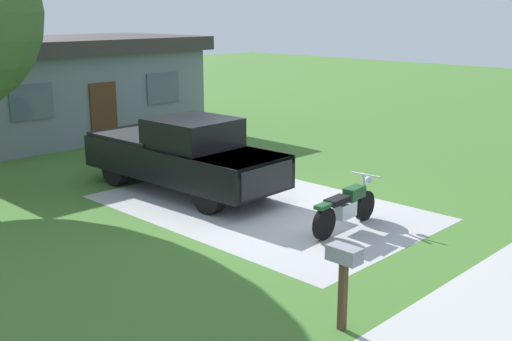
# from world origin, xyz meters

# --- Properties ---
(ground_plane) EXTENTS (80.00, 80.00, 0.00)m
(ground_plane) POSITION_xyz_m (0.00, 0.00, 0.00)
(ground_plane) COLOR #42712C
(driveway_pad) EXTENTS (4.91, 7.52, 0.01)m
(driveway_pad) POSITION_xyz_m (0.00, 0.00, 0.00)
(driveway_pad) COLOR #ACACAC
(driveway_pad) RESTS_ON ground
(motorcycle) EXTENTS (2.21, 0.70, 1.09)m
(motorcycle) POSITION_xyz_m (0.17, -2.27, 0.47)
(motorcycle) COLOR black
(motorcycle) RESTS_ON ground
(pickup_truck) EXTENTS (2.23, 5.70, 1.90)m
(pickup_truck) POSITION_xyz_m (-0.39, 2.41, 0.95)
(pickup_truck) COLOR black
(pickup_truck) RESTS_ON ground
(mailbox) EXTENTS (0.26, 0.48, 1.26)m
(mailbox) POSITION_xyz_m (-3.31, -4.78, 0.98)
(mailbox) COLOR #4C3823
(mailbox) RESTS_ON ground
(neighbor_house) EXTENTS (9.60, 5.60, 3.50)m
(neighbor_house) POSITION_xyz_m (1.37, 11.26, 1.79)
(neighbor_house) COLOR slate
(neighbor_house) RESTS_ON ground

